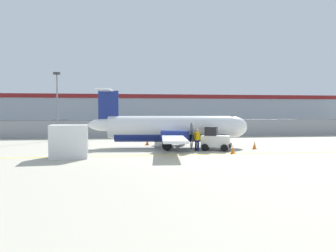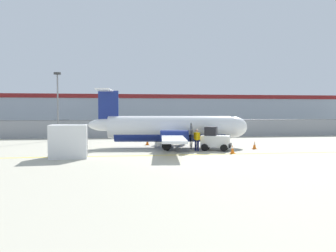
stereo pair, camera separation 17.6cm
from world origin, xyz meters
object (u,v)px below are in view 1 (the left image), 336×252
at_px(parked_car_0, 60,125).
at_px(parked_car_1, 94,127).
at_px(baggage_tug, 215,140).
at_px(ground_crew_worker, 197,139).
at_px(traffic_cone_far_left, 254,145).
at_px(traffic_cone_near_right, 233,149).
at_px(commuter_airplane, 172,129).
at_px(parked_car_2, 153,126).
at_px(traffic_cone_near_left, 147,142).
at_px(parked_car_3, 189,124).
at_px(apron_light_pole, 57,100).
at_px(cargo_container, 69,141).
at_px(parked_car_4, 233,125).

height_order(parked_car_0, parked_car_1, same).
xyz_separation_m(baggage_tug, parked_car_0, (-17.60, 31.44, 0.04)).
distance_m(baggage_tug, ground_crew_worker, 1.49).
bearing_deg(traffic_cone_far_left, traffic_cone_near_right, -136.83).
relative_size(commuter_airplane, parked_car_2, 3.82).
bearing_deg(traffic_cone_near_left, traffic_cone_near_right, -49.91).
bearing_deg(commuter_airplane, traffic_cone_far_left, -10.64).
relative_size(commuter_airplane, parked_car_0, 3.76).
relative_size(commuter_airplane, parked_car_3, 3.75).
distance_m(parked_car_1, apron_light_pole, 10.97).
relative_size(ground_crew_worker, traffic_cone_near_right, 2.66).
bearing_deg(traffic_cone_near_left, parked_car_0, 115.38).
relative_size(ground_crew_worker, parked_car_3, 0.40).
xyz_separation_m(cargo_container, traffic_cone_near_left, (5.79, 7.48, -0.79)).
bearing_deg(baggage_tug, ground_crew_worker, -150.05).
bearing_deg(parked_car_2, traffic_cone_near_left, 83.48).
bearing_deg(traffic_cone_near_right, traffic_cone_near_left, 130.09).
height_order(cargo_container, traffic_cone_far_left, cargo_container).
xyz_separation_m(cargo_container, parked_car_4, (21.66, 29.55, -0.21)).
bearing_deg(ground_crew_worker, baggage_tug, 135.21).
distance_m(commuter_airplane, parked_car_2, 22.96).
distance_m(ground_crew_worker, traffic_cone_far_left, 5.13).
bearing_deg(cargo_container, apron_light_pole, 99.55).
height_order(traffic_cone_far_left, parked_car_2, parked_car_2).
bearing_deg(apron_light_pole, commuter_airplane, -37.93).
distance_m(traffic_cone_far_left, parked_car_1, 25.34).
relative_size(ground_crew_worker, traffic_cone_far_left, 2.66).
relative_size(cargo_container, parked_car_3, 0.59).
relative_size(traffic_cone_far_left, parked_car_4, 0.15).
xyz_separation_m(commuter_airplane, traffic_cone_near_left, (-1.99, 2.29, -1.29)).
xyz_separation_m(commuter_airplane, baggage_tug, (3.02, -2.57, -0.75)).
height_order(traffic_cone_near_left, parked_car_1, parked_car_1).
bearing_deg(parked_car_0, traffic_cone_near_left, 112.59).
bearing_deg(parked_car_2, commuter_airplane, 89.10).
height_order(traffic_cone_near_right, traffic_cone_far_left, same).
distance_m(traffic_cone_near_left, parked_car_1, 17.48).
bearing_deg(traffic_cone_near_right, baggage_tug, 111.41).
bearing_deg(parked_car_0, baggage_tug, 116.46).
height_order(traffic_cone_near_right, parked_car_2, parked_car_2).
xyz_separation_m(parked_car_2, apron_light_pole, (-11.68, -14.26, 3.41)).
distance_m(cargo_container, traffic_cone_near_left, 9.49).
xyz_separation_m(cargo_container, traffic_cone_near_right, (11.58, 0.60, -0.79)).
height_order(baggage_tug, apron_light_pole, apron_light_pole).
height_order(baggage_tug, parked_car_0, baggage_tug).
bearing_deg(apron_light_pole, traffic_cone_far_left, -31.07).
height_order(commuter_airplane, ground_crew_worker, commuter_airplane).
bearing_deg(traffic_cone_near_left, apron_light_pole, 145.09).
distance_m(commuter_airplane, ground_crew_worker, 3.20).
bearing_deg(parked_car_4, cargo_container, 49.89).
bearing_deg(baggage_tug, apron_light_pole, 165.43).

